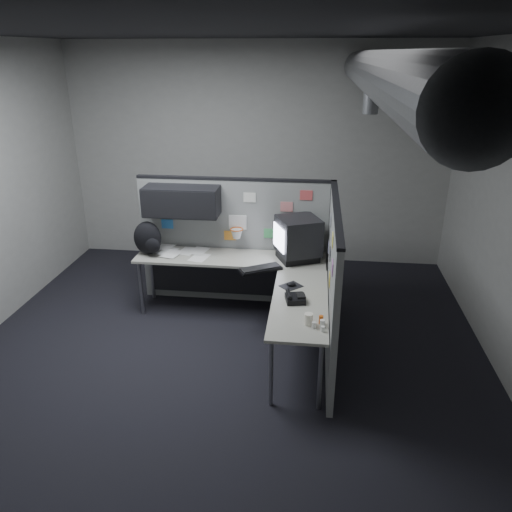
# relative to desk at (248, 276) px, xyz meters

# --- Properties ---
(room) EXTENTS (5.62, 5.62, 3.22)m
(room) POSITION_rel_desk_xyz_m (0.41, -0.70, 1.48)
(room) COLOR black
(room) RESTS_ON ground
(partition_back) EXTENTS (2.44, 0.42, 1.63)m
(partition_back) POSITION_rel_desk_xyz_m (-0.40, 0.53, 0.38)
(partition_back) COLOR gray
(partition_back) RESTS_ON ground
(partition_right) EXTENTS (0.07, 2.23, 1.63)m
(partition_right) POSITION_rel_desk_xyz_m (0.95, -0.49, 0.21)
(partition_right) COLOR gray
(partition_right) RESTS_ON ground
(desk) EXTENTS (2.31, 2.11, 0.73)m
(desk) POSITION_rel_desk_xyz_m (0.00, 0.00, 0.00)
(desk) COLOR #A1A091
(desk) RESTS_ON ground
(monitor) EXTENTS (0.60, 0.60, 0.52)m
(monitor) POSITION_rel_desk_xyz_m (0.56, 0.30, 0.38)
(monitor) COLOR black
(monitor) RESTS_ON desk
(keyboard) EXTENTS (0.51, 0.40, 0.04)m
(keyboard) POSITION_rel_desk_xyz_m (0.16, -0.08, 0.14)
(keyboard) COLOR black
(keyboard) RESTS_ON desk
(mouse) EXTENTS (0.27, 0.27, 0.05)m
(mouse) POSITION_rel_desk_xyz_m (0.53, -0.45, 0.13)
(mouse) COLOR black
(mouse) RESTS_ON desk
(phone) EXTENTS (0.22, 0.24, 0.10)m
(phone) POSITION_rel_desk_xyz_m (0.58, -0.79, 0.15)
(phone) COLOR black
(phone) RESTS_ON desk
(bottles) EXTENTS (0.13, 0.18, 0.08)m
(bottles) POSITION_rel_desk_xyz_m (0.83, -1.26, 0.15)
(bottles) COLOR silver
(bottles) RESTS_ON desk
(cup) EXTENTS (0.10, 0.10, 0.11)m
(cup) POSITION_rel_desk_xyz_m (0.73, -1.23, 0.17)
(cup) COLOR white
(cup) RESTS_ON desk
(papers) EXTENTS (0.74, 0.57, 0.02)m
(papers) POSITION_rel_desk_xyz_m (-0.87, 0.35, 0.13)
(papers) COLOR white
(papers) RESTS_ON desk
(backpack) EXTENTS (0.40, 0.36, 0.41)m
(backpack) POSITION_rel_desk_xyz_m (-1.25, 0.25, 0.32)
(backpack) COLOR black
(backpack) RESTS_ON desk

